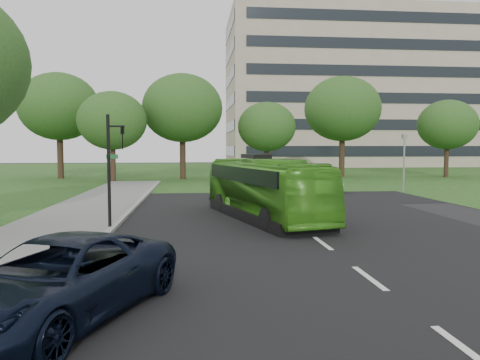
{
  "coord_description": "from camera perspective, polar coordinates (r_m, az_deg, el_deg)",
  "views": [
    {
      "loc": [
        -4.08,
        -16.43,
        3.08
      ],
      "look_at": [
        -2.0,
        4.59,
        1.6
      ],
      "focal_mm": 35.0,
      "sensor_mm": 36.0,
      "label": 1
    }
  ],
  "objects": [
    {
      "name": "ground",
      "position": [
        17.21,
        8.21,
        -6.34
      ],
      "size": [
        160.0,
        160.0,
        0.0
      ],
      "primitive_type": "plane",
      "color": "black",
      "rests_on": "ground"
    },
    {
      "name": "street_surfaces",
      "position": [
        39.48,
        -0.25,
        -0.43
      ],
      "size": [
        120.0,
        120.0,
        0.15
      ],
      "color": "black",
      "rests_on": "ground"
    },
    {
      "name": "office_building",
      "position": [
        83.14,
        12.86,
        10.41
      ],
      "size": [
        40.1,
        20.1,
        25.0
      ],
      "color": "tan",
      "rests_on": "ground"
    },
    {
      "name": "tree_park_a",
      "position": [
        42.47,
        -15.3,
        6.98
      ],
      "size": [
        5.98,
        5.98,
        7.95
      ],
      "color": "black",
      "rests_on": "ground"
    },
    {
      "name": "tree_park_b",
      "position": [
        45.78,
        -7.04,
        8.68
      ],
      "size": [
        7.73,
        7.73,
        10.14
      ],
      "color": "black",
      "rests_on": "ground"
    },
    {
      "name": "tree_park_c",
      "position": [
        45.68,
        3.27,
        6.49
      ],
      "size": [
        5.62,
        5.62,
        7.47
      ],
      "color": "black",
      "rests_on": "ground"
    },
    {
      "name": "tree_park_d",
      "position": [
        49.9,
        12.39,
        8.45
      ],
      "size": [
        7.85,
        7.85,
        10.38
      ],
      "color": "black",
      "rests_on": "ground"
    },
    {
      "name": "tree_park_e",
      "position": [
        52.69,
        23.96,
        6.18
      ],
      "size": [
        5.95,
        5.95,
        7.94
      ],
      "color": "black",
      "rests_on": "ground"
    },
    {
      "name": "tree_park_f",
      "position": [
        49.71,
        -21.2,
        8.33
      ],
      "size": [
        7.78,
        7.78,
        10.39
      ],
      "color": "black",
      "rests_on": "ground"
    },
    {
      "name": "bus",
      "position": [
        20.12,
        2.94,
        -1.08
      ],
      "size": [
        4.43,
        9.56,
        2.59
      ],
      "primitive_type": "imported",
      "rotation": [
        0.0,
        0.0,
        0.25
      ],
      "color": "#3F941D",
      "rests_on": "ground"
    },
    {
      "name": "sedan",
      "position": [
        32.29,
        8.86,
        -0.3
      ],
      "size": [
        4.39,
        2.79,
        1.37
      ],
      "primitive_type": "imported",
      "rotation": [
        0.0,
        0.0,
        1.22
      ],
      "color": "silver",
      "rests_on": "ground"
    },
    {
      "name": "suv",
      "position": [
        9.08,
        -21.32,
        -11.24
      ],
      "size": [
        4.3,
        5.8,
        1.47
      ],
      "primitive_type": "imported",
      "rotation": [
        0.0,
        0.0,
        -0.4
      ],
      "color": "black",
      "rests_on": "ground"
    },
    {
      "name": "traffic_light",
      "position": [
        17.83,
        -15.29,
        2.05
      ],
      "size": [
        0.68,
        0.19,
        4.28
      ],
      "rotation": [
        0.0,
        0.0,
        0.17
      ],
      "color": "black",
      "rests_on": "ground"
    },
    {
      "name": "camera_pole",
      "position": [
        33.86,
        19.38,
        2.89
      ],
      "size": [
        0.36,
        0.32,
        3.96
      ],
      "rotation": [
        0.0,
        0.0,
        0.13
      ],
      "color": "gray",
      "rests_on": "ground"
    }
  ]
}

